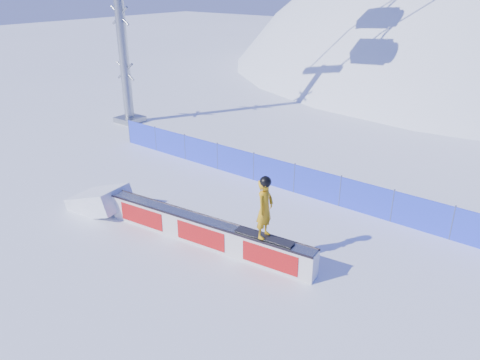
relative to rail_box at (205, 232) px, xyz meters
The scene contains 6 objects.
ground 1.39m from the rail_box, 29.57° to the left, with size 160.00×160.00×0.00m, color white.
snow_hill 46.48m from the rail_box, 88.46° to the left, with size 64.00×64.00×64.00m.
safety_fence 5.28m from the rail_box, 77.48° to the left, with size 22.05×0.05×1.30m.
rail_box is the anchor object (origin of this frame).
snow_ramp 4.79m from the rail_box, behind, with size 2.13×1.42×0.80m, color white, non-canonical shape.
snowboarder 2.58m from the rail_box, ahead, with size 1.89×0.70×1.95m.
Camera 1 is at (7.76, -10.24, 7.93)m, focal length 35.00 mm.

